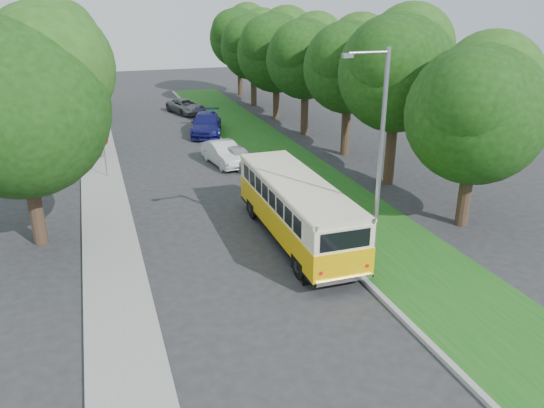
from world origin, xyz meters
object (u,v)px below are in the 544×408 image
object	(u,v)px
vintage_bus	(297,211)
car_blue	(206,124)
car_grey	(186,106)
car_white	(224,153)
lamppost_near	(378,157)
lamppost_far	(93,93)
car_silver	(237,156)

from	to	relation	value
vintage_bus	car_blue	size ratio (longest dim) A/B	1.72
car_blue	car_grey	size ratio (longest dim) A/B	1.18
car_white	vintage_bus	bearing A→B (deg)	-98.01
lamppost_near	lamppost_far	bearing A→B (deg)	115.71
lamppost_far	car_silver	world-z (taller)	lamppost_far
car_silver	car_blue	world-z (taller)	car_blue
lamppost_far	car_white	world-z (taller)	lamppost_far
lamppost_far	car_blue	distance (m)	9.42
vintage_bus	car_blue	bearing A→B (deg)	89.10
lamppost_near	car_blue	bearing A→B (deg)	93.03
car_silver	car_white	bearing A→B (deg)	113.60
car_white	car_blue	distance (m)	7.93
vintage_bus	car_white	distance (m)	11.61
lamppost_near	car_silver	distance (m)	14.75
lamppost_near	car_silver	size ratio (longest dim) A/B	2.09
lamppost_near	lamppost_far	xyz separation A→B (m)	(-8.91, 18.50, -0.25)
lamppost_far	car_white	xyz separation A→B (m)	(7.07, -3.64, -3.43)
lamppost_near	vintage_bus	world-z (taller)	lamppost_near
lamppost_near	car_white	size ratio (longest dim) A/B	1.92
car_blue	lamppost_near	bearing A→B (deg)	-72.52
lamppost_far	car_white	size ratio (longest dim) A/B	1.80
vintage_bus	car_blue	world-z (taller)	vintage_bus
vintage_bus	lamppost_far	bearing A→B (deg)	115.87
car_silver	lamppost_far	bearing A→B (deg)	129.93
car_white	car_silver	bearing A→B (deg)	-54.29
lamppost_near	car_blue	distance (m)	23.08
lamppost_near	car_silver	bearing A→B (deg)	94.85
lamppost_far	car_grey	bearing A→B (deg)	58.23
car_silver	car_white	world-z (taller)	car_white
lamppost_near	car_white	distance (m)	15.42
car_blue	car_grey	world-z (taller)	car_blue
car_blue	car_grey	xyz separation A→B (m)	(-0.05, 8.09, -0.14)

